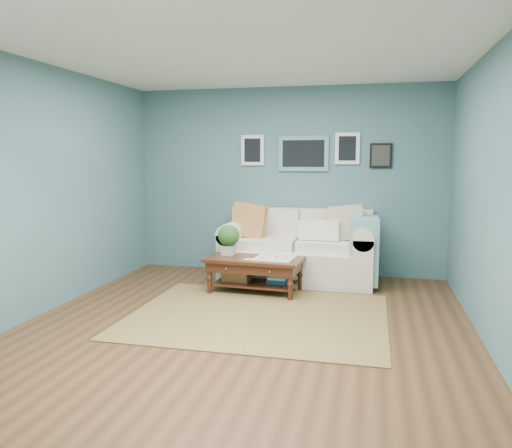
% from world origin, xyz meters
% --- Properties ---
extents(room_shell, '(5.00, 5.02, 2.70)m').
position_xyz_m(room_shell, '(0.01, 0.06, 1.36)').
color(room_shell, brown).
rests_on(room_shell, ground).
extents(area_rug, '(2.71, 2.17, 0.01)m').
position_xyz_m(area_rug, '(0.06, 0.34, 0.01)').
color(area_rug, brown).
rests_on(area_rug, ground).
extents(loveseat, '(2.11, 0.96, 1.08)m').
position_xyz_m(loveseat, '(0.32, 2.03, 0.44)').
color(loveseat, white).
rests_on(loveseat, ground).
extents(coffee_table, '(1.24, 0.78, 0.84)m').
position_xyz_m(coffee_table, '(-0.26, 1.31, 0.37)').
color(coffee_table, '#35150A').
rests_on(coffee_table, ground).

